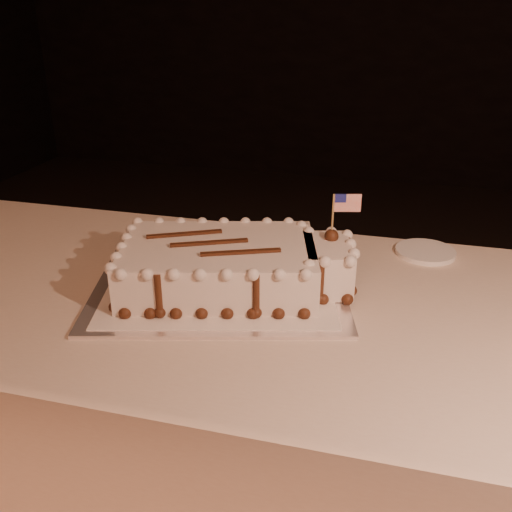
% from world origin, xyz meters
% --- Properties ---
extents(banquet_table, '(2.40, 0.80, 0.75)m').
position_xyz_m(banquet_table, '(0.00, 0.60, 0.38)').
color(banquet_table, beige).
rests_on(banquet_table, ground).
extents(cake_board, '(0.61, 0.52, 0.01)m').
position_xyz_m(cake_board, '(-0.34, 0.62, 0.75)').
color(cake_board, white).
rests_on(cake_board, banquet_table).
extents(doily, '(0.55, 0.47, 0.00)m').
position_xyz_m(doily, '(-0.34, 0.62, 0.76)').
color(doily, white).
rests_on(doily, cake_board).
extents(sheet_cake, '(0.52, 0.37, 0.20)m').
position_xyz_m(sheet_cake, '(-0.32, 0.63, 0.81)').
color(sheet_cake, silver).
rests_on(sheet_cake, doily).
extents(side_plate, '(0.14, 0.14, 0.01)m').
position_xyz_m(side_plate, '(0.08, 0.92, 0.76)').
color(side_plate, white).
rests_on(side_plate, banquet_table).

